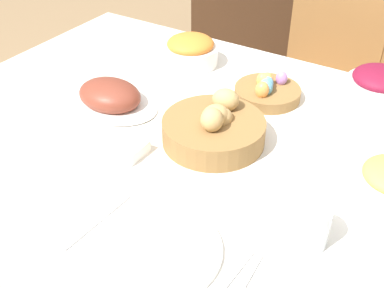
{
  "coord_description": "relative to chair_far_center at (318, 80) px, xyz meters",
  "views": [
    {
      "loc": [
        0.53,
        -0.91,
        1.51
      ],
      "look_at": [
        0.01,
        -0.09,
        0.81
      ],
      "focal_mm": 45.0,
      "sensor_mm": 36.0,
      "label": 1
    }
  ],
  "objects": [
    {
      "name": "dining_table",
      "position": [
        -0.01,
        -0.95,
        -0.13
      ],
      "size": [
        1.67,
        1.17,
        0.77
      ],
      "color": "white",
      "rests_on": "ground"
    },
    {
      "name": "chair_far_center",
      "position": [
        0.0,
        0.0,
        0.0
      ],
      "size": [
        0.45,
        0.45,
        0.98
      ],
      "rotation": [
        0.0,
        0.0,
        -0.08
      ],
      "color": "olive",
      "rests_on": "ground"
    },
    {
      "name": "sideboard",
      "position": [
        -0.22,
        0.78,
        -0.06
      ],
      "size": [
        1.58,
        0.44,
        0.9
      ],
      "color": "#3D2616",
      "rests_on": "ground"
    },
    {
      "name": "bread_basket",
      "position": [
        0.02,
        -0.95,
        0.3
      ],
      "size": [
        0.27,
        0.27,
        0.12
      ],
      "color": "olive",
      "rests_on": "dining_table"
    },
    {
      "name": "egg_basket",
      "position": [
        0.04,
        -0.67,
        0.28
      ],
      "size": [
        0.2,
        0.2,
        0.08
      ],
      "color": "olive",
      "rests_on": "dining_table"
    },
    {
      "name": "ham_platter",
      "position": [
        -0.34,
        -0.96,
        0.28
      ],
      "size": [
        0.31,
        0.21,
        0.09
      ],
      "color": "white",
      "rests_on": "dining_table"
    },
    {
      "name": "carrot_bowl",
      "position": [
        -0.28,
        -0.6,
        0.3
      ],
      "size": [
        0.19,
        0.19,
        0.1
      ],
      "color": "white",
      "rests_on": "dining_table"
    },
    {
      "name": "beet_salad_bowl",
      "position": [
        0.32,
        -0.52,
        0.31
      ],
      "size": [
        0.19,
        0.19,
        0.11
      ],
      "color": "white",
      "rests_on": "dining_table"
    },
    {
      "name": "dinner_plate",
      "position": [
        0.11,
        -1.35,
        0.26
      ],
      "size": [
        0.26,
        0.26,
        0.01
      ],
      "color": "white",
      "rests_on": "dining_table"
    },
    {
      "name": "fork",
      "position": [
        -0.05,
        -1.35,
        0.26
      ],
      "size": [
        0.02,
        0.2,
        0.0
      ],
      "rotation": [
        0.0,
        0.0,
        -0.06
      ],
      "color": "silver",
      "rests_on": "dining_table"
    },
    {
      "name": "knife",
      "position": [
        0.27,
        -1.35,
        0.26
      ],
      "size": [
        0.02,
        0.2,
        0.0
      ],
      "rotation": [
        0.0,
        0.0,
        -0.06
      ],
      "color": "silver",
      "rests_on": "dining_table"
    },
    {
      "name": "drinking_cup",
      "position": [
        0.35,
        -1.16,
        0.3
      ],
      "size": [
        0.08,
        0.08,
        0.1
      ],
      "color": "silver",
      "rests_on": "dining_table"
    },
    {
      "name": "butter_dish",
      "position": [
        -0.17,
        -1.12,
        0.27
      ],
      "size": [
        0.13,
        0.08,
        0.03
      ],
      "color": "white",
      "rests_on": "dining_table"
    }
  ]
}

